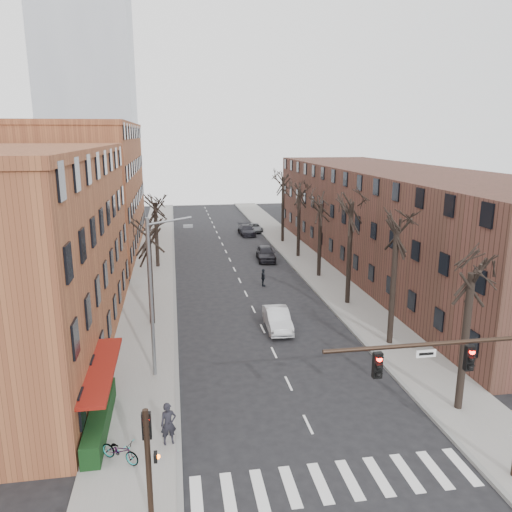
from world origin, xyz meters
name	(u,v)px	position (x,y,z in m)	size (l,w,h in m)	color
ground	(335,481)	(0.00, 0.00, 0.00)	(160.00, 160.00, 0.00)	black
sidewalk_left	(154,264)	(-8.00, 35.00, 0.07)	(4.00, 90.00, 0.15)	gray
sidewalk_right	(304,258)	(8.00, 35.00, 0.07)	(4.00, 90.00, 0.15)	gray
building_left_near	(3,258)	(-16.00, 15.00, 6.00)	(12.00, 26.00, 12.00)	brown
building_left_far	(83,190)	(-16.00, 44.00, 7.00)	(12.00, 28.00, 14.00)	brown
building_right	(396,219)	(16.00, 30.00, 5.00)	(12.00, 50.00, 10.00)	#4F2D25
office_tower	(85,48)	(-22.00, 95.00, 30.00)	(18.00, 18.00, 60.00)	#B2B7BF
awning_left	(106,419)	(-9.40, 6.00, 0.00)	(1.20, 7.00, 0.15)	maroon
hedge	(100,419)	(-9.50, 5.00, 0.65)	(0.80, 6.00, 1.00)	black
tree_right_a	(458,410)	(7.60, 4.00, 0.00)	(5.20, 5.20, 10.00)	black
tree_right_b	(389,344)	(7.60, 12.00, 0.00)	(5.20, 5.20, 10.80)	black
tree_right_c	(347,304)	(7.60, 20.00, 0.00)	(5.20, 5.20, 11.60)	black
tree_right_d	(319,277)	(7.60, 28.00, 0.00)	(5.20, 5.20, 10.00)	black
tree_right_e	(298,257)	(7.60, 36.00, 0.00)	(5.20, 5.20, 10.80)	black
tree_right_f	(282,242)	(7.60, 44.00, 0.00)	(5.20, 5.20, 11.60)	black
tree_left_a	(153,325)	(-7.60, 18.00, 0.00)	(5.20, 5.20, 9.50)	black
tree_left_b	(158,267)	(-7.60, 34.00, 0.00)	(5.20, 5.20, 9.50)	black
signal_mast_arm	(490,380)	(5.45, -1.00, 4.40)	(8.14, 0.30, 7.20)	black
signal_pole_left	(148,456)	(-6.99, -0.95, 2.61)	(0.47, 0.44, 4.40)	black
streetlight	(154,291)	(-7.03, 10.00, 5.01)	(2.45, 0.22, 9.03)	slate
silver_sedan	(277,319)	(1.00, 15.77, 0.73)	(1.55, 4.45, 1.47)	#B9BCC0
parked_car_near	(266,253)	(3.80, 35.10, 0.79)	(1.86, 4.63, 1.58)	black
parked_car_mid	(247,230)	(3.80, 49.22, 0.67)	(1.87, 4.60, 1.33)	black
parked_car_far	(255,228)	(5.30, 51.57, 0.56)	(1.85, 4.00, 1.11)	slate
pedestrian_a	(168,424)	(-6.40, 3.37, 1.09)	(0.69, 0.45, 1.89)	black
pedestrian_crossing	(263,278)	(1.84, 25.88, 0.80)	(0.93, 0.39, 1.59)	black
bicycle	(120,451)	(-8.36, 2.46, 0.64)	(0.65, 1.85, 0.97)	gray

